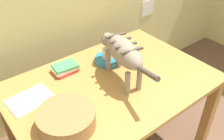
{
  "coord_description": "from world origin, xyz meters",
  "views": [
    {
      "loc": [
        -0.89,
        0.3,
        1.8
      ],
      "look_at": [
        -0.06,
        1.35,
        0.83
      ],
      "focal_mm": 40.06,
      "sensor_mm": 36.0,
      "label": 1
    }
  ],
  "objects": [
    {
      "name": "book_stack",
      "position": [
        -0.25,
        1.65,
        0.76
      ],
      "size": [
        0.18,
        0.14,
        0.06
      ],
      "color": "red",
      "rests_on": "dining_table"
    },
    {
      "name": "cat",
      "position": [
        0.02,
        1.35,
        0.95
      ],
      "size": [
        0.24,
        0.67,
        0.3
      ],
      "rotation": [
        0.0,
        0.0,
        -0.21
      ],
      "color": "gray",
      "rests_on": "dining_table"
    },
    {
      "name": "saucer_bowl",
      "position": [
        0.07,
        1.57,
        0.75
      ],
      "size": [
        0.2,
        0.2,
        0.04
      ],
      "primitive_type": "cylinder",
      "color": "teal",
      "rests_on": "dining_table"
    },
    {
      "name": "dining_table",
      "position": [
        -0.06,
        1.35,
        0.65
      ],
      "size": [
        1.39,
        0.95,
        0.73
      ],
      "color": "#B57F3E",
      "rests_on": "ground_plane"
    },
    {
      "name": "magazine",
      "position": [
        -0.57,
        1.53,
        0.74
      ],
      "size": [
        0.28,
        0.22,
        0.01
      ],
      "primitive_type": "cube",
      "rotation": [
        0.0,
        0.0,
        0.08
      ],
      "color": "silver",
      "rests_on": "dining_table"
    },
    {
      "name": "coffee_mug",
      "position": [
        0.07,
        1.57,
        0.81
      ],
      "size": [
        0.12,
        0.08,
        0.08
      ],
      "color": "silver",
      "rests_on": "saucer_bowl"
    },
    {
      "name": "wicker_basket",
      "position": [
        -0.5,
        1.2,
        0.79
      ],
      "size": [
        0.32,
        0.32,
        0.1
      ],
      "color": "#9B6E3F",
      "rests_on": "dining_table"
    }
  ]
}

